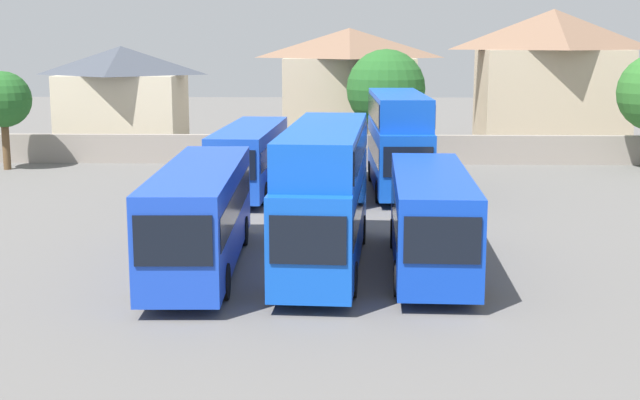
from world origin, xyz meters
name	(u,v)px	position (x,y,z in m)	size (l,w,h in m)	color
ground	(327,183)	(0.00, 18.00, 0.00)	(140.00, 140.00, 0.00)	#605E5B
depot_boundary_wall	(329,149)	(0.00, 25.40, 0.90)	(56.00, 0.50, 1.80)	gray
bus_1	(201,211)	(-3.93, -0.25, 2.00)	(2.80, 11.49, 3.51)	blue
bus_2	(325,188)	(0.24, 0.28, 2.72)	(3.12, 11.50, 4.82)	blue
bus_3	(431,215)	(3.79, -0.19, 1.91)	(2.81, 10.18, 3.33)	#113EC3
bus_4	(250,155)	(-3.86, 15.01, 1.91)	(3.06, 11.64, 3.34)	blue
bus_5	(329,153)	(0.15, 15.12, 2.00)	(2.84, 10.50, 3.51)	blue
bus_6	(398,137)	(3.65, 15.51, 2.80)	(2.82, 10.74, 4.97)	blue
house_terrace_left	(123,97)	(-14.48, 31.81, 3.67)	(8.50, 6.58, 7.20)	beige
house_terrace_centre	(349,88)	(1.26, 33.30, 4.29)	(9.44, 7.41, 8.43)	#C6B293
house_terrace_right	(551,78)	(15.44, 33.50, 4.96)	(10.34, 6.84, 9.72)	#C6B293
tree_left_of_lot	(3,100)	(-19.21, 22.40, 4.14)	(3.31, 3.31, 5.83)	brown
tree_behind_wall	(386,89)	(3.59, 27.90, 4.50)	(5.09, 5.09, 7.05)	brown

